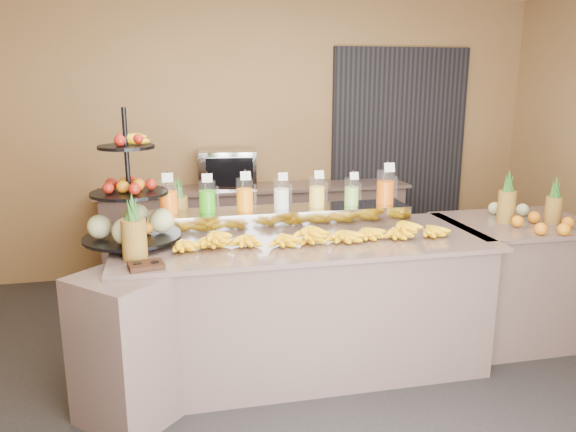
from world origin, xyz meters
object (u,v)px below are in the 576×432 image
object	(u,v)px
pitcher_tray	(281,219)
oven_warmer	(227,169)
right_fruit_pile	(535,216)
banana_heap	(309,233)
fruit_stand	(137,211)
condiment_caddy	(146,265)

from	to	relation	value
pitcher_tray	oven_warmer	distance (m)	1.68
pitcher_tray	right_fruit_pile	distance (m)	1.85
banana_heap	fruit_stand	size ratio (longest dim) A/B	2.12
banana_heap	condiment_caddy	bearing A→B (deg)	-162.83
right_fruit_pile	oven_warmer	distance (m)	2.83
condiment_caddy	banana_heap	bearing A→B (deg)	17.17
fruit_stand	oven_warmer	size ratio (longest dim) A/B	1.58
pitcher_tray	banana_heap	bearing A→B (deg)	-72.12
fruit_stand	banana_heap	bearing A→B (deg)	8.20
condiment_caddy	right_fruit_pile	size ratio (longest dim) A/B	0.43
banana_heap	right_fruit_pile	world-z (taller)	right_fruit_pile
pitcher_tray	fruit_stand	bearing A→B (deg)	-169.76
banana_heap	fruit_stand	world-z (taller)	fruit_stand
condiment_caddy	oven_warmer	world-z (taller)	oven_warmer
pitcher_tray	fruit_stand	size ratio (longest dim) A/B	2.11
banana_heap	oven_warmer	xyz separation A→B (m)	(-0.31, 2.02, 0.13)
oven_warmer	condiment_caddy	bearing A→B (deg)	-101.66
fruit_stand	oven_warmer	bearing A→B (deg)	84.29
pitcher_tray	condiment_caddy	bearing A→B (deg)	-143.91
fruit_stand	right_fruit_pile	distance (m)	2.81
pitcher_tray	condiment_caddy	world-z (taller)	pitcher_tray
fruit_stand	right_fruit_pile	size ratio (longest dim) A/B	1.95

